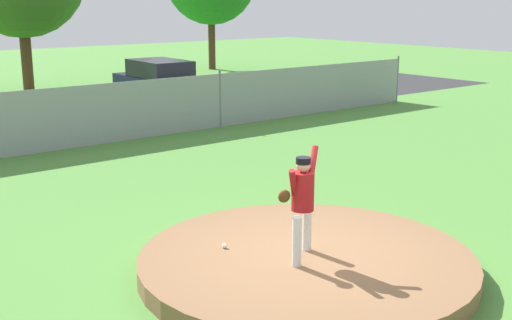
{
  "coord_description": "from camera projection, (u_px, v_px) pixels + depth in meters",
  "views": [
    {
      "loc": [
        -6.22,
        -6.62,
        3.9
      ],
      "look_at": [
        0.26,
        1.51,
        1.36
      ],
      "focal_mm": 46.57,
      "sensor_mm": 36.0,
      "label": 1
    }
  ],
  "objects": [
    {
      "name": "traffic_cone_orange",
      "position": [
        79.0,
        113.0,
        21.67
      ],
      "size": [
        0.4,
        0.4,
        0.55
      ],
      "color": "orange",
      "rests_on": "asphalt_strip"
    },
    {
      "name": "parked_car_navy",
      "position": [
        160.0,
        84.0,
        24.53
      ],
      "size": [
        1.9,
        4.6,
        1.7
      ],
      "color": "#161E4C",
      "rests_on": "ground_plane"
    },
    {
      "name": "chainlink_fence",
      "position": [
        43.0,
        121.0,
        17.11
      ],
      "size": [
        28.1,
        0.07,
        1.75
      ],
      "color": "gray",
      "rests_on": "ground_plane"
    },
    {
      "name": "ground_plane",
      "position": [
        117.0,
        185.0,
        14.27
      ],
      "size": [
        80.0,
        80.0,
        0.0
      ],
      "primitive_type": "plane",
      "color": "#4C8438"
    },
    {
      "name": "pitcher_youth",
      "position": [
        302.0,
        197.0,
        9.3
      ],
      "size": [
        0.76,
        0.49,
        1.6
      ],
      "color": "silver",
      "rests_on": "pitchers_mound"
    },
    {
      "name": "baseball",
      "position": [
        224.0,
        246.0,
        9.88
      ],
      "size": [
        0.07,
        0.07,
        0.07
      ],
      "primitive_type": "sphere",
      "color": "white",
      "rests_on": "pitchers_mound"
    },
    {
      "name": "pitchers_mound",
      "position": [
        306.0,
        263.0,
        9.68
      ],
      "size": [
        4.9,
        4.9,
        0.28
      ],
      "primitive_type": "cylinder",
      "color": "brown",
      "rests_on": "ground_plane"
    }
  ]
}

